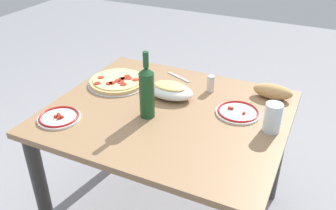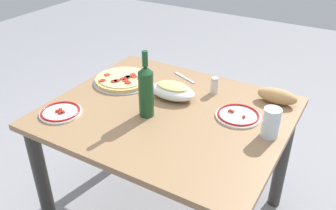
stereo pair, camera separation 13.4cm
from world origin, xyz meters
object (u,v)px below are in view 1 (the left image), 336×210
(side_plate_near, at_px, (59,117))
(spice_shaker, at_px, (211,84))
(baked_pasta_dish, at_px, (170,90))
(bread_loaf, at_px, (273,91))
(side_plate_far, at_px, (238,112))
(pepperoni_pizza, at_px, (118,81))
(dining_table, at_px, (168,131))
(wine_bottle, at_px, (147,91))
(water_glass, at_px, (273,118))

(side_plate_near, height_order, spice_shaker, spice_shaker)
(baked_pasta_dish, relative_size, bread_loaf, 1.23)
(side_plate_far, relative_size, spice_shaker, 2.40)
(pepperoni_pizza, height_order, bread_loaf, bread_loaf)
(baked_pasta_dish, height_order, side_plate_near, baked_pasta_dish)
(dining_table, xyz_separation_m, pepperoni_pizza, (-0.37, 0.14, 0.14))
(baked_pasta_dish, height_order, wine_bottle, wine_bottle)
(spice_shaker, bearing_deg, baked_pasta_dish, -137.23)
(wine_bottle, xyz_separation_m, water_glass, (0.54, 0.12, -0.06))
(pepperoni_pizza, bearing_deg, bread_loaf, 14.09)
(side_plate_far, bearing_deg, baked_pasta_dish, 178.63)
(bread_loaf, bearing_deg, side_plate_far, -117.14)
(baked_pasta_dish, height_order, spice_shaker, spice_shaker)
(water_glass, xyz_separation_m, side_plate_far, (-0.17, 0.08, -0.06))
(dining_table, xyz_separation_m, side_plate_near, (-0.42, -0.28, 0.13))
(dining_table, distance_m, pepperoni_pizza, 0.42)
(side_plate_near, relative_size, side_plate_far, 0.94)
(pepperoni_pizza, height_order, spice_shaker, spice_shaker)
(side_plate_near, height_order, bread_loaf, bread_loaf)
(pepperoni_pizza, relative_size, water_glass, 2.44)
(baked_pasta_dish, xyz_separation_m, spice_shaker, (0.16, 0.15, 0.00))
(water_glass, bearing_deg, wine_bottle, -167.37)
(wine_bottle, distance_m, water_glass, 0.56)
(wine_bottle, height_order, spice_shaker, wine_bottle)
(spice_shaker, bearing_deg, bread_loaf, 11.70)
(dining_table, distance_m, spice_shaker, 0.34)
(dining_table, relative_size, pepperoni_pizza, 3.43)
(side_plate_near, bearing_deg, pepperoni_pizza, 83.16)
(baked_pasta_dish, distance_m, water_glass, 0.53)
(bread_loaf, bearing_deg, baked_pasta_dish, -155.51)
(dining_table, distance_m, side_plate_near, 0.52)
(water_glass, relative_size, side_plate_far, 0.63)
(pepperoni_pizza, xyz_separation_m, wine_bottle, (0.30, -0.22, 0.12))
(water_glass, distance_m, bread_loaf, 0.30)
(side_plate_near, height_order, side_plate_far, same)
(baked_pasta_dish, distance_m, spice_shaker, 0.22)
(baked_pasta_dish, bearing_deg, wine_bottle, -95.45)
(dining_table, height_order, pepperoni_pizza, pepperoni_pizza)
(baked_pasta_dish, height_order, bread_loaf, baked_pasta_dish)
(baked_pasta_dish, bearing_deg, pepperoni_pizza, 177.35)
(side_plate_far, bearing_deg, water_glass, -24.25)
(baked_pasta_dish, xyz_separation_m, side_plate_near, (-0.37, -0.40, -0.03))
(water_glass, distance_m, spice_shaker, 0.43)
(bread_loaf, bearing_deg, side_plate_near, -143.71)
(baked_pasta_dish, relative_size, side_plate_far, 1.15)
(side_plate_near, xyz_separation_m, side_plate_far, (0.73, 0.40, -0.00))
(side_plate_near, xyz_separation_m, bread_loaf, (0.84, 0.62, 0.03))
(dining_table, distance_m, wine_bottle, 0.27)
(side_plate_near, bearing_deg, baked_pasta_dish, 47.33)
(side_plate_far, height_order, spice_shaker, spice_shaker)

